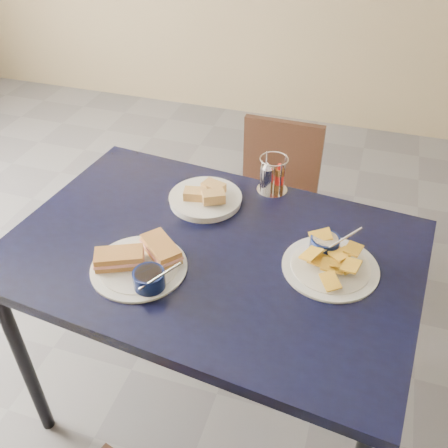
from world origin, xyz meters
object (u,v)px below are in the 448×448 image
(dining_table, at_px, (211,263))
(condiment_caddy, at_px, (272,177))
(sandwich_plate, at_px, (142,263))
(bread_basket, at_px, (206,198))
(plantain_plate, at_px, (329,259))
(chair_far, at_px, (275,193))

(dining_table, height_order, condiment_caddy, condiment_caddy)
(sandwich_plate, bearing_deg, bread_basket, 79.85)
(sandwich_plate, bearing_deg, plantain_plate, 20.05)
(dining_table, bearing_deg, bread_basket, 112.87)
(plantain_plate, xyz_separation_m, bread_basket, (-0.45, 0.19, -0.00))
(plantain_plate, height_order, condiment_caddy, condiment_caddy)
(dining_table, relative_size, chair_far, 1.75)
(condiment_caddy, bearing_deg, plantain_plate, -52.19)
(plantain_plate, xyz_separation_m, condiment_caddy, (-0.25, 0.33, 0.04))
(dining_table, relative_size, sandwich_plate, 4.36)
(sandwich_plate, xyz_separation_m, condiment_caddy, (0.26, 0.52, 0.03))
(chair_far, distance_m, sandwich_plate, 1.03)
(sandwich_plate, relative_size, bread_basket, 1.24)
(chair_far, bearing_deg, dining_table, -92.82)
(dining_table, height_order, chair_far, chair_far)
(condiment_caddy, bearing_deg, dining_table, -105.77)
(plantain_plate, distance_m, bread_basket, 0.49)
(dining_table, relative_size, condiment_caddy, 9.85)
(chair_far, bearing_deg, bread_basket, -103.05)
(bread_basket, height_order, condiment_caddy, condiment_caddy)
(bread_basket, bearing_deg, sandwich_plate, -100.15)
(dining_table, relative_size, plantain_plate, 4.71)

